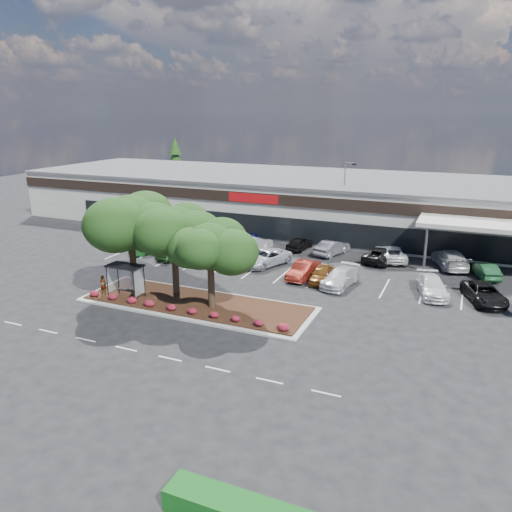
% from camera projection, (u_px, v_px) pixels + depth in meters
% --- Properties ---
extents(ground, '(160.00, 160.00, 0.00)m').
position_uv_depth(ground, '(192.00, 330.00, 33.57)').
color(ground, black).
rests_on(ground, ground).
extents(retail_store, '(80.40, 25.20, 6.25)m').
position_uv_depth(retail_store, '(329.00, 202.00, 62.52)').
color(retail_store, silver).
rests_on(retail_store, ground).
extents(landscape_island, '(18.00, 6.00, 0.26)m').
position_uv_depth(landscape_island, '(196.00, 304.00, 37.82)').
color(landscape_island, '#ACADA7').
rests_on(landscape_island, ground).
extents(lane_markings, '(33.12, 20.06, 0.01)m').
position_uv_depth(lane_markings, '(253.00, 283.00, 42.80)').
color(lane_markings, silver).
rests_on(lane_markings, ground).
extents(shrub_row, '(17.00, 0.80, 0.50)m').
position_uv_depth(shrub_row, '(182.00, 309.00, 35.87)').
color(shrub_row, maroon).
rests_on(shrub_row, landscape_island).
extents(bus_shelter, '(2.75, 1.55, 2.59)m').
position_uv_depth(bus_shelter, '(126.00, 271.00, 38.38)').
color(bus_shelter, black).
rests_on(bus_shelter, landscape_island).
extents(island_tree_west, '(7.20, 7.20, 7.89)m').
position_uv_depth(island_tree_west, '(132.00, 242.00, 39.40)').
color(island_tree_west, '#15330F').
rests_on(island_tree_west, landscape_island).
extents(island_tree_mid, '(6.60, 6.60, 7.32)m').
position_uv_depth(island_tree_mid, '(174.00, 248.00, 38.76)').
color(island_tree_mid, '#15330F').
rests_on(island_tree_mid, landscape_island).
extents(island_tree_east, '(5.80, 5.80, 6.50)m').
position_uv_depth(island_tree_east, '(211.00, 265.00, 36.03)').
color(island_tree_east, '#15330F').
rests_on(island_tree_east, landscape_island).
extents(conifer_north_west, '(4.40, 4.40, 10.00)m').
position_uv_depth(conifer_north_west, '(176.00, 167.00, 84.09)').
color(conifer_north_west, '#15330F').
rests_on(conifer_north_west, ground).
extents(person_waiting, '(0.59, 0.41, 1.55)m').
position_uv_depth(person_waiting, '(103.00, 285.00, 39.22)').
color(person_waiting, '#594C47').
rests_on(person_waiting, landscape_island).
extents(light_pole, '(1.43, 0.69, 8.80)m').
position_uv_depth(light_pole, '(344.00, 206.00, 55.88)').
color(light_pole, '#ACADA7').
rests_on(light_pole, ground).
extents(car_0, '(3.04, 4.35, 1.36)m').
position_uv_depth(car_0, '(149.00, 247.00, 51.31)').
color(car_0, '#15471A').
rests_on(car_0, ground).
extents(car_1, '(3.08, 5.05, 1.61)m').
position_uv_depth(car_1, '(177.00, 250.00, 49.68)').
color(car_1, '#265722').
rests_on(car_1, ground).
extents(car_2, '(2.50, 4.45, 1.39)m').
position_uv_depth(car_2, '(193.00, 252.00, 49.42)').
color(car_2, brown).
rests_on(car_2, ground).
extents(car_3, '(4.38, 5.98, 1.51)m').
position_uv_depth(car_3, '(266.00, 258.00, 47.37)').
color(car_3, '#B3B8BF').
rests_on(car_3, ground).
extents(car_4, '(1.93, 4.22, 1.40)m').
position_uv_depth(car_4, '(322.00, 274.00, 42.79)').
color(car_4, brown).
rests_on(car_4, ground).
extents(car_5, '(2.00, 4.64, 1.49)m').
position_uv_depth(car_5, '(303.00, 270.00, 43.81)').
color(car_5, maroon).
rests_on(car_5, ground).
extents(car_6, '(2.68, 5.19, 1.44)m').
position_uv_depth(car_6, '(340.00, 278.00, 41.88)').
color(car_6, silver).
rests_on(car_6, ground).
extents(car_7, '(3.22, 5.30, 1.44)m').
position_uv_depth(car_7, '(432.00, 286.00, 39.77)').
color(car_7, white).
rests_on(car_7, ground).
extents(car_8, '(3.87, 5.55, 1.41)m').
position_uv_depth(car_8, '(484.00, 293.00, 38.29)').
color(car_8, black).
rests_on(car_8, ground).
extents(car_9, '(4.11, 5.57, 1.41)m').
position_uv_depth(car_9, '(208.00, 237.00, 55.36)').
color(car_9, silver).
rests_on(car_9, ground).
extents(car_10, '(3.00, 5.06, 1.62)m').
position_uv_depth(car_10, '(250.00, 239.00, 53.81)').
color(car_10, navy).
rests_on(car_10, ground).
extents(car_11, '(3.18, 5.07, 1.58)m').
position_uv_depth(car_11, '(252.00, 244.00, 52.11)').
color(car_11, '#B3B3B3').
rests_on(car_11, ground).
extents(car_12, '(2.11, 4.20, 1.37)m').
position_uv_depth(car_12, '(300.00, 243.00, 52.73)').
color(car_12, black).
rests_on(car_12, ground).
extents(car_13, '(2.89, 4.86, 1.51)m').
position_uv_depth(car_13, '(332.00, 248.00, 50.85)').
color(car_13, slate).
rests_on(car_13, ground).
extents(car_14, '(3.32, 5.51, 1.43)m').
position_uv_depth(car_14, '(381.00, 255.00, 48.47)').
color(car_14, black).
rests_on(car_14, ground).
extents(car_15, '(4.09, 5.85, 1.48)m').
position_uv_depth(car_15, '(391.00, 253.00, 48.89)').
color(car_15, silver).
rests_on(car_15, ground).
extents(car_16, '(4.12, 6.24, 1.68)m').
position_uv_depth(car_16, '(450.00, 259.00, 46.81)').
color(car_16, silver).
rests_on(car_16, ground).
extents(car_17, '(2.77, 4.39, 1.37)m').
position_uv_depth(car_17, '(485.00, 270.00, 43.94)').
color(car_17, '#1D4F2A').
rests_on(car_17, ground).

